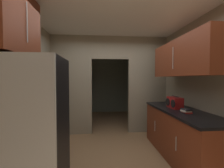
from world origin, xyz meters
TOP-DOWN VIEW (x-y plane):
  - ground at (0.00, 0.00)m, footprint 20.00×20.00m
  - kitchen_overhead_slab at (0.00, 0.49)m, footprint 3.54×7.23m
  - kitchen_partition at (-0.00, 1.62)m, footprint 3.14×0.12m
  - adjoining_room_shell at (0.00, 3.41)m, footprint 3.14×2.66m
  - refrigerator at (-1.17, -0.58)m, footprint 0.84×0.73m
  - lower_cabinet_run at (1.23, 0.17)m, footprint 0.69×1.98m
  - upper_cabinet_counterside at (1.23, 0.17)m, footprint 0.36×1.78m
  - upper_cabinet_fridgeside at (-1.39, -0.48)m, footprint 0.36×0.92m
  - boombox at (1.19, 0.36)m, footprint 0.19×0.36m
  - book_stack at (1.18, -0.06)m, footprint 0.15×0.17m

SIDE VIEW (x-z plane):
  - ground at x=0.00m, z-range 0.00..0.00m
  - lower_cabinet_run at x=1.23m, z-range 0.00..0.92m
  - refrigerator at x=-1.17m, z-range 0.00..1.76m
  - book_stack at x=1.18m, z-range 0.91..0.98m
  - boombox at x=1.19m, z-range 0.90..1.14m
  - adjoining_room_shell at x=0.00m, z-range 0.00..2.65m
  - kitchen_partition at x=0.00m, z-range 0.10..2.75m
  - upper_cabinet_counterside at x=1.23m, z-range 1.55..2.21m
  - upper_cabinet_fridgeside at x=-1.39m, z-range 1.79..2.63m
  - kitchen_overhead_slab at x=0.00m, z-range 2.65..2.71m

